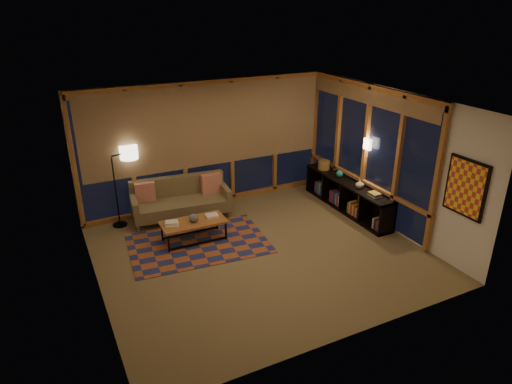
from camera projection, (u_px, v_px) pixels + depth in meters
name	position (u px, v px, depth m)	size (l,w,h in m)	color
floor	(260.00, 253.00, 8.18)	(5.50, 5.00, 0.01)	olive
ceiling	(260.00, 103.00, 7.13)	(5.50, 5.00, 0.01)	white
walls	(260.00, 183.00, 7.66)	(5.51, 5.01, 2.70)	silver
window_wall_back	(208.00, 145.00, 9.66)	(5.30, 0.16, 2.60)	#9D682A
window_wall_right	(364.00, 151.00, 9.25)	(0.16, 3.70, 2.60)	#9D682A
wall_art	(466.00, 188.00, 7.20)	(0.06, 0.74, 0.94)	red
wall_sconce	(368.00, 144.00, 9.02)	(0.12, 0.18, 0.22)	#FFECC8
sofa	(181.00, 200.00, 9.35)	(1.96, 0.79, 0.80)	#736443
pillow_left	(145.00, 192.00, 9.20)	(0.40, 0.13, 0.40)	red
pillow_right	(211.00, 183.00, 9.61)	(0.43, 0.14, 0.43)	red
area_rug	(198.00, 243.00, 8.48)	(2.51, 1.67, 0.01)	#994E27
coffee_table	(194.00, 231.00, 8.53)	(1.20, 0.55, 0.40)	#9D682A
book_stack_a	(172.00, 223.00, 8.30)	(0.26, 0.21, 0.08)	white
book_stack_b	(212.00, 216.00, 8.61)	(0.25, 0.20, 0.05)	white
ceramic_pot	(194.00, 218.00, 8.39)	(0.17, 0.17, 0.17)	black
floor_lamp	(115.00, 188.00, 8.87)	(0.53, 0.35, 1.60)	black
bookshelf	(347.00, 196.00, 9.73)	(0.40, 2.59, 0.65)	black
basket	(324.00, 165.00, 10.28)	(0.26, 0.26, 0.20)	brown
teal_bowl	(340.00, 174.00, 9.83)	(0.15, 0.15, 0.15)	#167A70
vase	(360.00, 184.00, 9.25)	(0.17, 0.17, 0.18)	tan
shelf_book_stack	(375.00, 194.00, 8.89)	(0.17, 0.24, 0.07)	white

